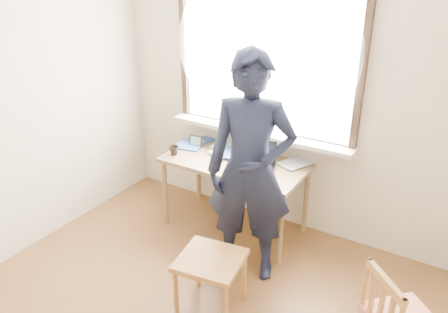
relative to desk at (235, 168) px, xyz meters
The scene contains 12 objects.
room_shell 1.76m from the desk, 79.15° to the right, with size 3.52×4.02×2.61m.
desk is the anchor object (origin of this frame).
laptop 0.27m from the desk, ahead, with size 0.42×0.37×0.24m.
mug_white 0.21m from the desk, 109.54° to the left, with size 0.14×0.14×0.11m, color white.
mug_dark 0.61m from the desk, 162.83° to the right, with size 0.09×0.09×0.09m, color black.
mouse 0.42m from the desk, 13.98° to the right, with size 0.10×0.07×0.04m, color black.
desk_clutter 0.36m from the desk, 155.38° to the left, with size 0.87×0.57×0.03m.
book_a 0.46m from the desk, 144.69° to the left, with size 0.19×0.26×0.02m, color white.
book_b 0.49m from the desk, 32.69° to the left, with size 0.20×0.27×0.02m, color white.
picture_frame 0.53m from the desk, 168.86° to the left, with size 0.14×0.03×0.11m.
work_chair 1.16m from the desk, 68.56° to the right, with size 0.51×0.50×0.46m.
person 0.72m from the desk, 49.38° to the right, with size 0.69×0.45×1.88m, color black.
Camera 1 is at (1.55, -1.56, 2.44)m, focal length 35.00 mm.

